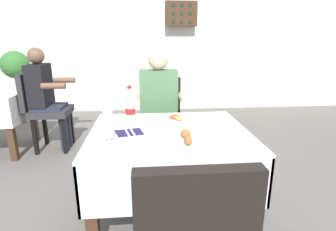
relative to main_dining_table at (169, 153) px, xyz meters
name	(u,v)px	position (x,y,z in m)	size (l,w,h in m)	color
back_wall	(158,25)	(0.11, 3.45, 1.03)	(11.00, 0.12, 3.20)	white
main_dining_table	(169,153)	(0.00, 0.00, 0.00)	(1.09, 0.91, 0.74)	white
chair_far_diner_seat	(162,120)	(0.00, 0.85, -0.02)	(0.44, 0.50, 0.97)	black
seated_diner_far	(159,108)	(-0.03, 0.74, 0.14)	(0.50, 0.46, 1.26)	#282D42
plate_near_camera	(185,140)	(0.07, -0.23, 0.19)	(0.26, 0.26, 0.07)	white
plate_far_diner	(175,120)	(0.06, 0.21, 0.18)	(0.25, 0.25, 0.05)	white
beer_glass_left	(108,126)	(-0.39, -0.18, 0.27)	(0.07, 0.07, 0.21)	white
cola_bottle_primary	(130,107)	(-0.27, 0.20, 0.29)	(0.07, 0.07, 0.28)	silver
napkin_cutlery_set	(129,132)	(-0.27, -0.03, 0.18)	(0.20, 0.20, 0.01)	#231E4C
background_chair_right	(43,107)	(-1.41, 1.55, -0.02)	(0.50, 0.44, 0.97)	#2D2D33
background_patron	(46,94)	(-1.36, 1.55, 0.14)	(0.46, 0.50, 1.26)	#282D42
potted_plant_corner	(18,81)	(-2.27, 2.88, 0.10)	(0.45, 0.45, 1.17)	brown
wall_bottle_rack	(181,14)	(0.52, 3.29, 1.21)	(0.56, 0.21, 0.42)	#472D1E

